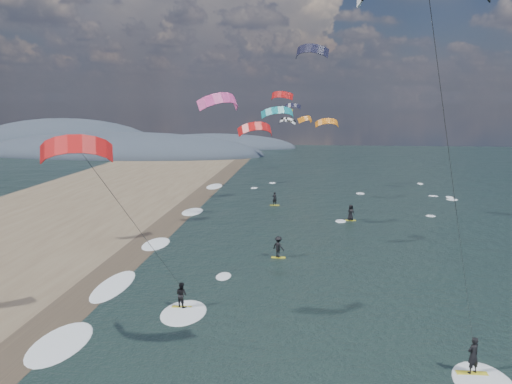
# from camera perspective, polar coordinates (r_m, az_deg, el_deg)

# --- Properties ---
(wet_sand_strip) EXTENTS (3.00, 240.00, 0.00)m
(wet_sand_strip) POSITION_cam_1_polar(r_m,az_deg,el_deg) (35.62, -18.61, -11.41)
(wet_sand_strip) COLOR #382D23
(wet_sand_strip) RESTS_ON ground
(coastal_hills) EXTENTS (80.00, 41.00, 15.00)m
(coastal_hills) POSITION_cam_1_polar(r_m,az_deg,el_deg) (137.01, -14.40, 3.96)
(coastal_hills) COLOR #3D4756
(coastal_hills) RESTS_ON ground
(kitesurfer_near_a) EXTENTS (7.80, 8.56, 17.41)m
(kitesurfer_near_a) POSITION_cam_1_polar(r_m,az_deg,el_deg) (20.48, 17.83, 11.67)
(kitesurfer_near_a) COLOR gold
(kitesurfer_near_a) RESTS_ON ground
(kitesurfer_near_b) EXTENTS (6.92, 8.60, 11.48)m
(kitesurfer_near_b) POSITION_cam_1_polar(r_m,az_deg,el_deg) (29.84, -13.80, -1.38)
(kitesurfer_near_b) COLOR gold
(kitesurfer_near_b) RESTS_ON ground
(far_kitesurfers) EXTENTS (9.37, 22.67, 1.72)m
(far_kitesurfers) POSITION_cam_1_polar(r_m,az_deg,el_deg) (52.10, 4.66, -3.39)
(far_kitesurfers) COLOR gold
(far_kitesurfers) RESTS_ON ground
(bg_kite_field) EXTENTS (11.90, 73.27, 9.59)m
(bg_kite_field) POSITION_cam_1_polar(r_m,az_deg,el_deg) (75.18, 3.21, 8.40)
(bg_kite_field) COLOR teal
(bg_kite_field) RESTS_ON ground
(shoreline_surf) EXTENTS (2.40, 79.40, 0.11)m
(shoreline_surf) POSITION_cam_1_polar(r_m,az_deg,el_deg) (39.32, -14.13, -9.21)
(shoreline_surf) COLOR white
(shoreline_surf) RESTS_ON ground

